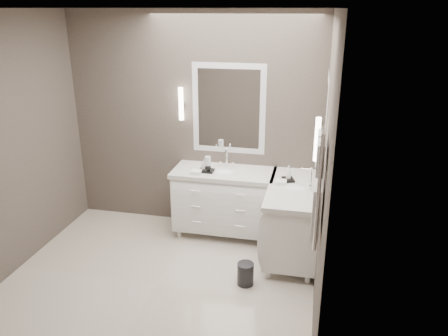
% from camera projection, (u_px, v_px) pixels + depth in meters
% --- Properties ---
extents(floor, '(3.20, 3.00, 0.01)m').
position_uv_depth(floor, '(157.00, 285.00, 4.54)').
color(floor, beige).
rests_on(floor, ground).
extents(ceiling, '(3.20, 3.00, 0.01)m').
position_uv_depth(ceiling, '(139.00, 7.00, 3.60)').
color(ceiling, white).
rests_on(ceiling, wall_back).
extents(wall_back, '(3.20, 0.01, 2.70)m').
position_uv_depth(wall_back, '(194.00, 123.00, 5.45)').
color(wall_back, '#4C433D').
rests_on(wall_back, floor).
extents(wall_front, '(3.20, 0.01, 2.70)m').
position_uv_depth(wall_front, '(59.00, 241.00, 2.69)').
color(wall_front, '#4C433D').
rests_on(wall_front, floor).
extents(wall_right, '(0.01, 3.00, 2.70)m').
position_uv_depth(wall_right, '(325.00, 175.00, 3.75)').
color(wall_right, '#4C433D').
rests_on(wall_right, floor).
extents(vanity_back, '(1.24, 0.59, 0.97)m').
position_uv_depth(vanity_back, '(224.00, 198.00, 5.40)').
color(vanity_back, white).
rests_on(vanity_back, floor).
extents(vanity_right, '(0.59, 1.24, 0.97)m').
position_uv_depth(vanity_right, '(293.00, 216.00, 4.93)').
color(vanity_right, white).
rests_on(vanity_right, floor).
extents(mirror_back, '(0.90, 0.02, 1.10)m').
position_uv_depth(mirror_back, '(229.00, 109.00, 5.28)').
color(mirror_back, white).
rests_on(mirror_back, wall_back).
extents(mirror_right, '(0.02, 0.90, 1.10)m').
position_uv_depth(mirror_right, '(325.00, 129.00, 4.42)').
color(mirror_right, white).
rests_on(mirror_right, wall_right).
extents(sconce_back, '(0.06, 0.06, 0.40)m').
position_uv_depth(sconce_back, '(181.00, 105.00, 5.32)').
color(sconce_back, white).
rests_on(sconce_back, wall_back).
extents(sconce_right, '(0.06, 0.06, 0.40)m').
position_uv_depth(sconce_right, '(318.00, 140.00, 3.88)').
color(sconce_right, white).
rests_on(sconce_right, wall_right).
extents(towel_bar_corner, '(0.03, 0.22, 0.30)m').
position_uv_depth(towel_bar_corner, '(317.00, 152.00, 5.09)').
color(towel_bar_corner, white).
rests_on(towel_bar_corner, wall_right).
extents(towel_ladder, '(0.06, 0.58, 0.90)m').
position_uv_depth(towel_ladder, '(318.00, 188.00, 3.38)').
color(towel_ladder, white).
rests_on(towel_ladder, wall_right).
extents(waste_bin, '(0.17, 0.17, 0.24)m').
position_uv_depth(waste_bin, '(245.00, 274.00, 4.50)').
color(waste_bin, black).
rests_on(waste_bin, floor).
extents(amenity_tray_back, '(0.18, 0.14, 0.03)m').
position_uv_depth(amenity_tray_back, '(206.00, 171.00, 5.24)').
color(amenity_tray_back, black).
rests_on(amenity_tray_back, vanity_back).
extents(amenity_tray_right, '(0.16, 0.19, 0.02)m').
position_uv_depth(amenity_tray_right, '(288.00, 180.00, 4.97)').
color(amenity_tray_right, black).
rests_on(amenity_tray_right, vanity_right).
extents(water_bottle, '(0.08, 0.08, 0.20)m').
position_uv_depth(water_bottle, '(208.00, 164.00, 5.19)').
color(water_bottle, silver).
rests_on(water_bottle, vanity_back).
extents(soap_bottle_a, '(0.06, 0.06, 0.12)m').
position_uv_depth(soap_bottle_a, '(204.00, 164.00, 5.24)').
color(soap_bottle_a, white).
rests_on(soap_bottle_a, amenity_tray_back).
extents(soap_bottle_b, '(0.10, 0.10, 0.10)m').
position_uv_depth(soap_bottle_b, '(208.00, 167.00, 5.18)').
color(soap_bottle_b, black).
rests_on(soap_bottle_b, amenity_tray_back).
extents(soap_bottle_c, '(0.08, 0.08, 0.15)m').
position_uv_depth(soap_bottle_c, '(289.00, 172.00, 4.94)').
color(soap_bottle_c, white).
rests_on(soap_bottle_c, amenity_tray_right).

